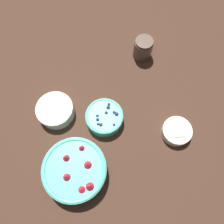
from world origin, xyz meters
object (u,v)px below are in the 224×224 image
(bowl_cream, at_px, (177,131))
(jar_chocolate, at_px, (143,49))
(bowl_strawberries, at_px, (75,170))
(bowl_bananas, at_px, (55,110))
(bowl_blueberries, at_px, (104,117))

(bowl_cream, relative_size, jar_chocolate, 1.18)
(bowl_strawberries, bearing_deg, bowl_cream, -176.38)
(bowl_strawberries, relative_size, bowl_bananas, 1.55)
(bowl_blueberries, distance_m, jar_chocolate, 0.37)
(jar_chocolate, bearing_deg, bowl_blueberries, 44.51)
(bowl_strawberries, bearing_deg, bowl_bananas, -85.51)
(jar_chocolate, bearing_deg, bowl_cream, 89.60)
(bowl_blueberries, height_order, bowl_cream, bowl_blueberries)
(bowl_cream, bearing_deg, bowl_bananas, -27.74)
(bowl_blueberries, relative_size, jar_chocolate, 1.52)
(bowl_strawberries, bearing_deg, bowl_blueberries, -134.09)
(bowl_strawberries, xyz_separation_m, bowl_cream, (-0.42, -0.03, -0.02))
(bowl_strawberries, distance_m, jar_chocolate, 0.60)
(bowl_cream, xyz_separation_m, jar_chocolate, (-0.00, -0.40, 0.02))
(bowl_strawberries, height_order, bowl_blueberries, bowl_strawberries)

